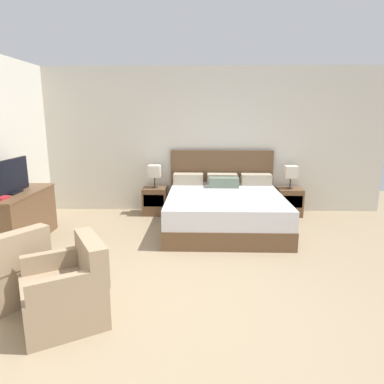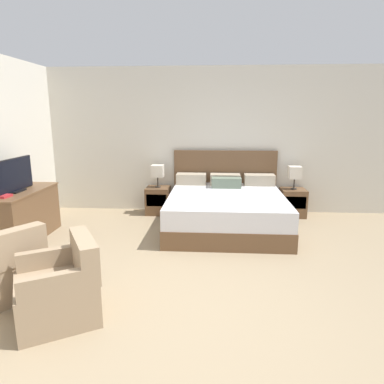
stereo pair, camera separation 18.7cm
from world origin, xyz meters
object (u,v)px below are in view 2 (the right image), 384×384
(bed, at_px, (226,209))
(armchair_by_window, at_px, (3,270))
(dresser, at_px, (22,215))
(nightstand_left, at_px, (158,200))
(table_lamp_right, at_px, (295,173))
(nightstand_right, at_px, (293,203))
(book_red_cover, at_px, (2,196))
(tv, at_px, (14,176))
(armchair_companion, at_px, (61,289))
(table_lamp_left, at_px, (158,171))

(bed, xyz_separation_m, armchair_by_window, (-2.37, -2.41, -0.04))
(bed, height_order, dresser, bed)
(nightstand_left, relative_size, table_lamp_right, 1.21)
(nightstand_right, xyz_separation_m, book_red_cover, (-4.34, -1.98, 0.52))
(table_lamp_right, relative_size, dresser, 0.31)
(tv, xyz_separation_m, armchair_by_window, (0.71, -1.53, -0.71))
(nightstand_left, xyz_separation_m, armchair_by_window, (-1.10, -3.17, 0.03))
(nightstand_left, height_order, armchair_by_window, armchair_by_window)
(armchair_by_window, relative_size, armchair_companion, 1.01)
(table_lamp_left, xyz_separation_m, book_red_cover, (-1.80, -1.98, -0.04))
(armchair_companion, bearing_deg, nightstand_left, 84.75)
(table_lamp_left, xyz_separation_m, tv, (-1.81, -1.63, 0.18))
(bed, bearing_deg, tv, -164.11)
(bed, distance_m, armchair_by_window, 3.38)
(tv, bearing_deg, armchair_companion, -51.67)
(nightstand_left, distance_m, armchair_companion, 3.53)
(table_lamp_left, xyz_separation_m, armchair_by_window, (-1.10, -3.17, -0.53))
(table_lamp_left, bearing_deg, dresser, -139.43)
(nightstand_right, height_order, armchair_companion, armchair_companion)
(nightstand_right, bearing_deg, dresser, -160.40)
(tv, height_order, armchair_by_window, tv)
(tv, relative_size, armchair_companion, 0.95)
(book_red_cover, bearing_deg, bed, 21.68)
(bed, distance_m, tv, 3.27)
(table_lamp_left, height_order, tv, tv)
(nightstand_left, height_order, tv, tv)
(nightstand_left, bearing_deg, armchair_companion, -95.25)
(book_red_cover, bearing_deg, nightstand_left, 47.68)
(nightstand_right, xyz_separation_m, dresser, (-4.35, -1.55, 0.14))
(table_lamp_right, bearing_deg, dresser, -160.38)
(armchair_by_window, distance_m, armchair_companion, 0.85)
(nightstand_right, relative_size, armchair_companion, 0.55)
(nightstand_left, relative_size, armchair_companion, 0.55)
(table_lamp_right, distance_m, book_red_cover, 4.77)
(armchair_companion, bearing_deg, book_red_cover, 133.83)
(bed, relative_size, nightstand_right, 4.12)
(dresser, bearing_deg, table_lamp_right, 19.62)
(tv, distance_m, book_red_cover, 0.41)
(nightstand_left, relative_size, table_lamp_left, 1.21)
(nightstand_right, bearing_deg, table_lamp_right, 90.00)
(table_lamp_left, relative_size, dresser, 0.31)
(bed, bearing_deg, table_lamp_right, 30.77)
(bed, xyz_separation_m, table_lamp_right, (1.27, 0.76, 0.50))
(table_lamp_right, relative_size, book_red_cover, 2.20)
(table_lamp_left, distance_m, table_lamp_right, 2.54)
(bed, height_order, tv, tv)
(nightstand_right, distance_m, dresser, 4.62)
(nightstand_left, bearing_deg, table_lamp_right, 0.03)
(dresser, bearing_deg, table_lamp_left, 40.57)
(bed, height_order, table_lamp_right, bed)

